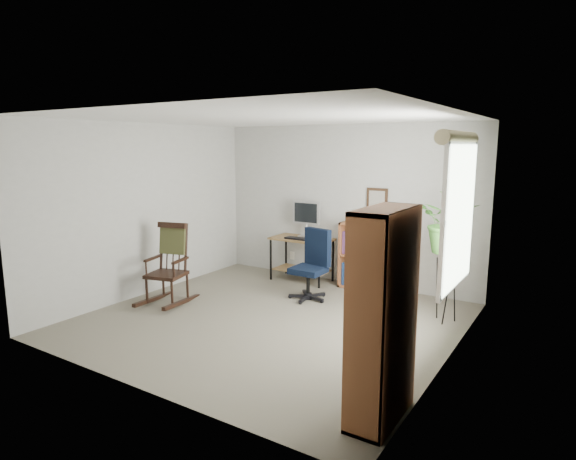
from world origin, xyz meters
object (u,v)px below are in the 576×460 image
Objects in this scene: desk at (302,259)px; tall_bookshelf at (383,317)px; rocking_chair at (166,264)px; office_chair at (308,265)px; low_bookshelf at (371,257)px.

tall_bookshelf reaches higher than desk.
desk is 0.86× the size of rocking_chair.
desk is 0.96× the size of office_chair.
tall_bookshelf is at bearing -32.00° from rocking_chair.
rocking_chair is 2.90m from low_bookshelf.
office_chair is 1.90m from rocking_chair.
rocking_chair is 0.66× the size of tall_bookshelf.
low_bookshelf is 0.59× the size of tall_bookshelf.
low_bookshelf is (0.55, 0.88, -0.00)m from office_chair.
rocking_chair reaches higher than office_chair.
rocking_chair is 1.12× the size of low_bookshelf.
desk is 0.57× the size of tall_bookshelf.
low_bookshelf is (2.05, 2.04, -0.06)m from rocking_chair.
office_chair reaches higher than desk.
office_chair is at bearing 22.94° from rocking_chair.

